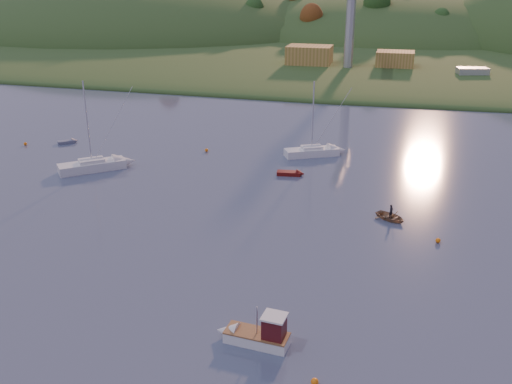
% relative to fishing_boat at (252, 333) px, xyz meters
% --- Properties ---
extents(far_shore, '(620.00, 220.00, 1.50)m').
position_rel_fishing_boat_xyz_m(far_shore, '(-6.48, 218.43, -0.77)').
color(far_shore, '#2A4F1F').
rests_on(far_shore, ground).
extents(shore_slope, '(640.00, 150.00, 7.00)m').
position_rel_fishing_boat_xyz_m(shore_slope, '(-6.48, 153.43, -0.77)').
color(shore_slope, '#2A4F1F').
rests_on(shore_slope, ground).
extents(hill_left_far, '(120.00, 100.00, 32.00)m').
position_rel_fishing_boat_xyz_m(hill_left_far, '(-166.48, 203.43, -0.77)').
color(hill_left_far, '#2A4F1F').
rests_on(hill_left_far, ground).
extents(hill_left, '(170.00, 140.00, 44.00)m').
position_rel_fishing_boat_xyz_m(hill_left, '(-96.48, 188.43, -0.77)').
color(hill_left, '#2A4F1F').
rests_on(hill_left, ground).
extents(hill_center, '(140.00, 120.00, 36.00)m').
position_rel_fishing_boat_xyz_m(hill_center, '(3.52, 198.43, -0.77)').
color(hill_center, '#2A4F1F').
rests_on(hill_center, ground).
extents(hillside_trees, '(280.00, 50.00, 32.00)m').
position_rel_fishing_boat_xyz_m(hillside_trees, '(-6.48, 173.43, -0.77)').
color(hillside_trees, '#1D4D1B').
rests_on(hillside_trees, ground).
extents(wharf, '(42.00, 16.00, 2.40)m').
position_rel_fishing_boat_xyz_m(wharf, '(-1.48, 110.43, 0.43)').
color(wharf, slate).
rests_on(wharf, ground).
extents(shed_west, '(11.00, 8.00, 4.80)m').
position_rel_fishing_boat_xyz_m(shed_west, '(-14.48, 111.43, 4.03)').
color(shed_west, olive).
rests_on(shed_west, wharf).
extents(shed_east, '(9.00, 7.00, 4.00)m').
position_rel_fishing_boat_xyz_m(shed_east, '(6.52, 112.43, 3.63)').
color(shed_east, olive).
rests_on(shed_east, wharf).
extents(dock_crane, '(3.20, 28.00, 20.30)m').
position_rel_fishing_boat_xyz_m(dock_crane, '(-4.48, 106.82, 16.41)').
color(dock_crane, '#B7B7BC').
rests_on(dock_crane, wharf).
extents(fishing_boat, '(5.56, 2.21, 3.46)m').
position_rel_fishing_boat_xyz_m(fishing_boat, '(0.00, 0.00, 0.00)').
color(fishing_boat, white).
rests_on(fishing_boat, ground).
extents(sailboat_near, '(8.23, 7.55, 11.95)m').
position_rel_fishing_boat_xyz_m(sailboat_near, '(-30.20, 31.00, 0.00)').
color(sailboat_near, white).
rests_on(sailboat_near, ground).
extents(sailboat_far, '(7.92, 5.59, 10.70)m').
position_rel_fishing_boat_xyz_m(sailboat_far, '(-2.94, 44.69, -0.06)').
color(sailboat_far, white).
rests_on(sailboat_far, ground).
extents(canoe, '(4.22, 3.98, 0.71)m').
position_rel_fishing_boat_xyz_m(canoe, '(8.87, 24.46, -0.41)').
color(canoe, '#967552').
rests_on(canoe, ground).
extents(paddler, '(0.60, 0.65, 1.49)m').
position_rel_fishing_boat_xyz_m(paddler, '(8.87, 24.46, -0.02)').
color(paddler, black).
rests_on(paddler, ground).
extents(red_tender, '(3.70, 1.65, 1.22)m').
position_rel_fishing_boat_xyz_m(red_tender, '(-3.80, 35.80, -0.51)').
color(red_tender, '#60100D').
rests_on(red_tender, ground).
extents(grey_dinghy, '(2.99, 2.73, 1.11)m').
position_rel_fishing_boat_xyz_m(grey_dinghy, '(-40.11, 41.83, -0.54)').
color(grey_dinghy, slate).
rests_on(grey_dinghy, ground).
extents(work_vessel, '(16.72, 9.04, 4.08)m').
position_rel_fishing_boat_xyz_m(work_vessel, '(24.09, 106.43, 0.69)').
color(work_vessel, slate).
rests_on(work_vessel, ground).
extents(buoy_0, '(0.50, 0.50, 0.50)m').
position_rel_fishing_boat_xyz_m(buoy_0, '(5.05, -3.38, -0.52)').
color(buoy_0, orange).
rests_on(buoy_0, ground).
extents(buoy_1, '(0.50, 0.50, 0.50)m').
position_rel_fishing_boat_xyz_m(buoy_1, '(13.58, 20.00, -0.52)').
color(buoy_1, orange).
rests_on(buoy_1, ground).
extents(buoy_2, '(0.50, 0.50, 0.50)m').
position_rel_fishing_boat_xyz_m(buoy_2, '(-45.99, 38.93, -0.52)').
color(buoy_2, orange).
rests_on(buoy_2, ground).
extents(buoy_3, '(0.50, 0.50, 0.50)m').
position_rel_fishing_boat_xyz_m(buoy_3, '(-18.20, 42.71, -0.52)').
color(buoy_3, orange).
rests_on(buoy_3, ground).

